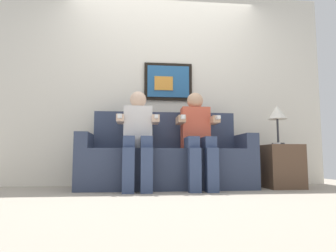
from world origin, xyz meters
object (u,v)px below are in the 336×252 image
(side_table_right, at_px, (282,166))
(table_lamp, at_px, (277,114))
(person_on_left, at_px, (138,134))
(couch, at_px, (166,161))
(spare_remote_on_table, at_px, (276,144))
(person_on_right, at_px, (197,135))

(side_table_right, bearing_deg, table_lamp, -146.72)
(person_on_left, xyz_separation_m, table_lamp, (1.62, 0.03, 0.25))
(couch, distance_m, side_table_right, 1.34)
(table_lamp, xyz_separation_m, spare_remote_on_table, (-0.05, -0.06, -0.35))
(person_on_right, relative_size, table_lamp, 2.41)
(table_lamp, bearing_deg, spare_remote_on_table, -131.56)
(person_on_right, xyz_separation_m, side_table_right, (1.01, 0.06, -0.36))
(person_on_right, bearing_deg, person_on_left, 180.00)
(person_on_right, height_order, spare_remote_on_table, person_on_right)
(person_on_left, relative_size, person_on_right, 1.00)
(couch, bearing_deg, person_on_left, -153.25)
(table_lamp, bearing_deg, person_on_left, -178.88)
(side_table_right, bearing_deg, person_on_left, -177.89)
(spare_remote_on_table, bearing_deg, table_lamp, 48.44)
(side_table_right, height_order, table_lamp, table_lamp)
(person_on_left, xyz_separation_m, spare_remote_on_table, (1.57, -0.03, -0.10))
(table_lamp, bearing_deg, side_table_right, 33.28)
(person_on_left, bearing_deg, person_on_right, 0.00)
(person_on_left, relative_size, spare_remote_on_table, 8.54)
(spare_remote_on_table, bearing_deg, person_on_left, 179.08)
(person_on_left, relative_size, side_table_right, 2.22)
(side_table_right, distance_m, spare_remote_on_table, 0.29)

